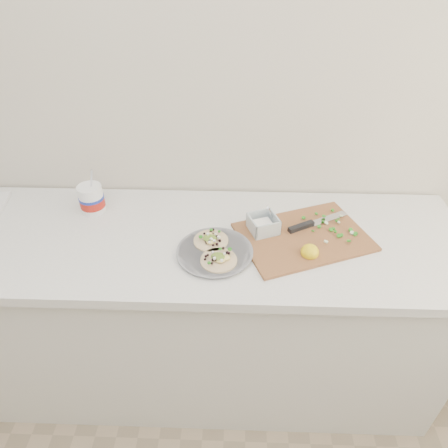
{
  "coord_description": "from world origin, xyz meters",
  "views": [
    {
      "loc": [
        0.32,
        0.23,
        1.86
      ],
      "look_at": [
        0.28,
        1.42,
        0.96
      ],
      "focal_mm": 32.0,
      "sensor_mm": 36.0,
      "label": 1
    }
  ],
  "objects": [
    {
      "name": "taco_plate",
      "position": [
        0.25,
        1.32,
        0.92
      ],
      "size": [
        0.28,
        0.28,
        0.04
      ],
      "rotation": [
        0.0,
        0.0,
        0.04
      ],
      "color": "slate",
      "rests_on": "counter"
    },
    {
      "name": "cutboard",
      "position": [
        0.57,
        1.43,
        0.92
      ],
      "size": [
        0.55,
        0.47,
        0.07
      ],
      "rotation": [
        0.0,
        0.0,
        0.37
      ],
      "color": "brown",
      "rests_on": "counter"
    },
    {
      "name": "tub",
      "position": [
        -0.26,
        1.57,
        0.97
      ],
      "size": [
        0.1,
        0.1,
        0.22
      ],
      "rotation": [
        0.0,
        0.0,
        -0.25
      ],
      "color": "white",
      "rests_on": "counter"
    },
    {
      "name": "counter",
      "position": [
        0.0,
        1.43,
        0.45
      ],
      "size": [
        2.44,
        0.66,
        0.9
      ],
      "color": "silver",
      "rests_on": "ground"
    }
  ]
}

